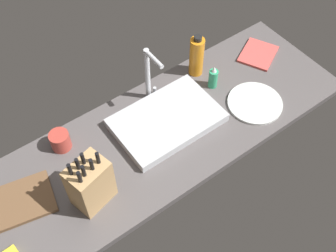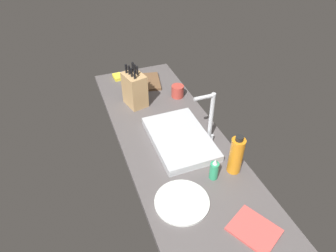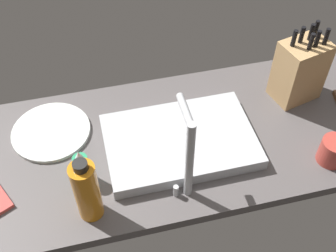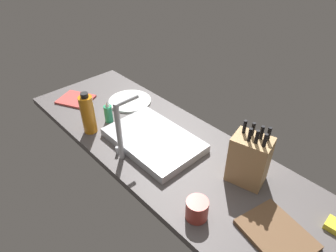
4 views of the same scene
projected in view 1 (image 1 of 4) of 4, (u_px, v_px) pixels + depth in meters
countertop_slab at (163, 134)px, 183.19cm from camera, size 173.28×58.05×3.50cm
sink_basin at (167, 120)px, 183.21cm from camera, size 46.08×30.34×4.13cm
faucet at (149, 73)px, 180.18cm from camera, size 5.50×12.34×29.25cm
knife_block at (90, 183)px, 153.85cm from camera, size 17.16×14.32×27.47cm
cutting_board at (22, 201)px, 160.91cm from camera, size 27.19×23.48×1.80cm
soap_bottle at (213, 78)px, 194.05cm from camera, size 4.34×4.34×12.35cm
water_bottle at (197, 56)px, 195.39cm from camera, size 6.84×6.84×22.36cm
dinner_plate at (255, 103)px, 190.98cm from camera, size 25.14×25.14×1.20cm
dish_towel at (258, 54)px, 210.39cm from camera, size 24.07×22.64×1.20cm
coffee_mug at (60, 141)px, 174.08cm from camera, size 8.41×8.41×8.21cm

